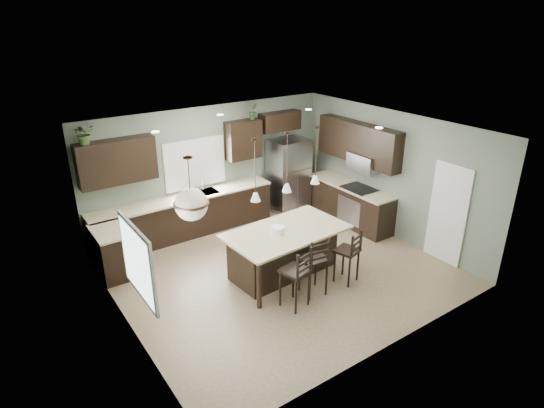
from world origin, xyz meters
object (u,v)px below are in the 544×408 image
Objects in this scene: bar_stool_center at (313,265)px; kitchen_island at (286,252)px; plant_back_left at (84,133)px; serving_dish at (278,230)px; bar_stool_left at (295,277)px; bar_stool_right at (347,256)px; refrigerator at (289,175)px.

kitchen_island is at bearing 96.21° from bar_stool_center.
plant_back_left reaches higher than bar_stool_center.
bar_stool_left is (-0.31, -0.93, -0.42)m from serving_dish.
serving_dish is 1.37m from bar_stool_right.
bar_stool_center is at bearing -76.18° from serving_dish.
refrigerator reaches higher than serving_dish.
kitchen_island is 4.40m from plant_back_left.
refrigerator is 3.13m from kitchen_island.
bar_stool_center reaches higher than bar_stool_right.
bar_stool_center reaches higher than serving_dish.
serving_dish is 4.05m from plant_back_left.
serving_dish reaches higher than kitchen_island.
plant_back_left is (-2.21, 3.65, 2.04)m from bar_stool_left.
kitchen_island is at bearing -44.95° from plant_back_left.
kitchen_island is 1.07m from bar_stool_left.
bar_stool_left is at bearing -159.85° from bar_stool_center.
refrigerator reaches higher than bar_stool_left.
bar_stool_right is at bearing -10.08° from bar_stool_left.
kitchen_island is 0.57m from serving_dish.
kitchen_island is at bearing 115.01° from bar_stool_right.
bar_stool_right is at bearing -52.38° from kitchen_island.
bar_stool_left is 4.73m from plant_back_left.
serving_dish is at bearing -47.27° from plant_back_left.
serving_dish is (-2.09, -2.47, 0.07)m from refrigerator.
bar_stool_right is at bearing 2.33° from bar_stool_center.
serving_dish and bar_stool_right have the same top height.
bar_stool_right is (0.76, -0.87, 0.07)m from kitchen_island.
plant_back_left is at bearing 117.97° from bar_stool_right.
bar_stool_center reaches higher than bar_stool_left.
plant_back_left is at bearing 132.73° from serving_dish.
refrigerator reaches higher than bar_stool_right.
plant_back_left is at bearing 131.47° from kitchen_island.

